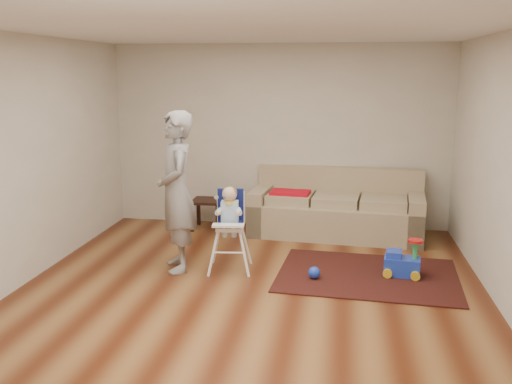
# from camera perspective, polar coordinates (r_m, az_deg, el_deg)

# --- Properties ---
(ground) EXTENTS (5.50, 5.50, 0.00)m
(ground) POSITION_cam_1_polar(r_m,az_deg,el_deg) (6.18, -0.56, -9.89)
(ground) COLOR #491D0C
(ground) RESTS_ON ground
(room_envelope) EXTENTS (5.04, 5.52, 2.72)m
(room_envelope) POSITION_cam_1_polar(r_m,az_deg,el_deg) (6.26, 0.17, 8.09)
(room_envelope) COLOR beige
(room_envelope) RESTS_ON ground
(sofa) EXTENTS (2.48, 1.20, 0.93)m
(sofa) POSITION_cam_1_polar(r_m,az_deg,el_deg) (8.17, 8.04, -1.12)
(sofa) COLOR tan
(sofa) RESTS_ON ground
(side_table) EXTENTS (0.44, 0.44, 0.44)m
(side_table) POSITION_cam_1_polar(r_m,az_deg,el_deg) (8.50, -4.84, -2.21)
(side_table) COLOR black
(side_table) RESTS_ON ground
(area_rug) EXTENTS (2.12, 1.66, 0.02)m
(area_rug) POSITION_cam_1_polar(r_m,az_deg,el_deg) (6.73, 11.09, -8.16)
(area_rug) COLOR black
(area_rug) RESTS_ON ground
(ride_on_toy) EXTENTS (0.43, 0.33, 0.44)m
(ride_on_toy) POSITION_cam_1_polar(r_m,az_deg,el_deg) (6.73, 14.44, -6.29)
(ride_on_toy) COLOR blue
(ride_on_toy) RESTS_ON area_rug
(toy_ball) EXTENTS (0.14, 0.14, 0.14)m
(toy_ball) POSITION_cam_1_polar(r_m,az_deg,el_deg) (6.50, 5.84, -8.03)
(toy_ball) COLOR blue
(toy_ball) RESTS_ON area_rug
(high_chair) EXTENTS (0.51, 0.51, 1.01)m
(high_chair) POSITION_cam_1_polar(r_m,az_deg,el_deg) (6.67, -2.63, -3.83)
(high_chair) COLOR white
(high_chair) RESTS_ON ground
(adult) EXTENTS (0.68, 0.80, 1.87)m
(adult) POSITION_cam_1_polar(r_m,az_deg,el_deg) (6.65, -7.96, 0.01)
(adult) COLOR gray
(adult) RESTS_ON ground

